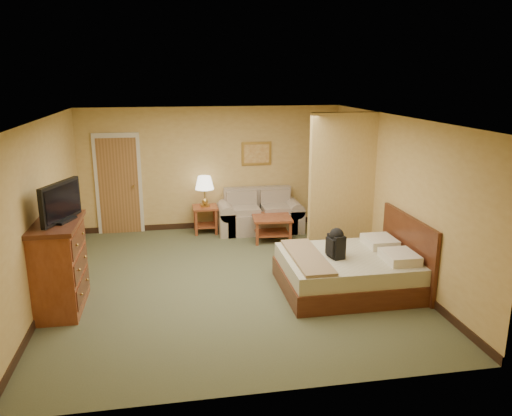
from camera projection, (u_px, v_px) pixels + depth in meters
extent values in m
plane|color=#4D5134|center=(231.00, 281.00, 8.08)|extent=(6.00, 6.00, 0.00)
plane|color=white|center=(229.00, 118.00, 7.41)|extent=(6.00, 6.00, 0.00)
cube|color=tan|center=(212.00, 169.00, 10.60)|extent=(5.50, 0.02, 2.60)
cube|color=tan|center=(43.00, 211.00, 7.29)|extent=(0.02, 6.00, 2.60)
cube|color=tan|center=(395.00, 196.00, 8.21)|extent=(0.02, 6.00, 2.60)
cube|color=tan|center=(342.00, 185.00, 8.99)|extent=(1.20, 0.15, 2.60)
cube|color=beige|center=(119.00, 184.00, 10.31)|extent=(0.94, 0.06, 2.10)
cube|color=brown|center=(119.00, 186.00, 10.31)|extent=(0.80, 0.04, 2.00)
cylinder|color=#AE8A40|center=(133.00, 186.00, 10.31)|extent=(0.04, 0.12, 0.04)
cube|color=black|center=(214.00, 224.00, 10.91)|extent=(5.50, 0.02, 0.12)
cube|color=gray|center=(260.00, 221.00, 10.59)|extent=(1.46, 0.78, 0.44)
cube|color=gray|center=(257.00, 197.00, 10.80)|extent=(1.46, 0.19, 0.46)
cube|color=gray|center=(226.00, 222.00, 10.46)|extent=(0.31, 0.78, 0.49)
cube|color=gray|center=(293.00, 218.00, 10.70)|extent=(0.31, 0.78, 0.49)
cube|color=brown|center=(205.00, 207.00, 10.43)|extent=(0.51, 0.51, 0.04)
cube|color=brown|center=(206.00, 225.00, 10.53)|extent=(0.43, 0.43, 0.03)
cube|color=brown|center=(196.00, 224.00, 10.27)|extent=(0.05, 0.05, 0.52)
cube|color=brown|center=(216.00, 223.00, 10.34)|extent=(0.05, 0.05, 0.52)
cube|color=brown|center=(195.00, 218.00, 10.66)|extent=(0.05, 0.05, 0.52)
cube|color=brown|center=(214.00, 217.00, 10.73)|extent=(0.05, 0.05, 0.52)
cylinder|color=#AE8A40|center=(205.00, 205.00, 10.42)|extent=(0.19, 0.19, 0.04)
cylinder|color=#AE8A40|center=(205.00, 194.00, 10.35)|extent=(0.03, 0.03, 0.32)
cone|color=white|center=(204.00, 183.00, 10.29)|extent=(0.39, 0.39, 0.27)
cube|color=brown|center=(272.00, 217.00, 9.98)|extent=(0.82, 0.82, 0.04)
cube|color=brown|center=(272.00, 232.00, 10.06)|extent=(0.70, 0.70, 0.03)
cube|color=brown|center=(259.00, 235.00, 9.68)|extent=(0.05, 0.05, 0.46)
cube|color=brown|center=(284.00, 223.00, 10.41)|extent=(0.05, 0.05, 0.46)
cube|color=#B78E3F|center=(256.00, 154.00, 10.67)|extent=(0.64, 0.03, 0.50)
cube|color=#B47437|center=(257.00, 154.00, 10.65)|extent=(0.54, 0.02, 0.39)
cube|color=brown|center=(60.00, 268.00, 6.97)|extent=(0.56, 1.13, 1.23)
cube|color=#461E10|center=(55.00, 224.00, 6.81)|extent=(0.63, 1.21, 0.06)
cube|color=black|center=(62.00, 220.00, 6.81)|extent=(0.35, 0.44, 0.03)
cube|color=black|center=(60.00, 202.00, 6.74)|extent=(0.38, 0.86, 0.54)
cube|color=#461E10|center=(348.00, 280.00, 7.73)|extent=(2.05, 1.64, 0.31)
cube|color=beige|center=(349.00, 263.00, 7.66)|extent=(1.99, 1.58, 0.25)
cube|color=#461E10|center=(408.00, 251.00, 7.79)|extent=(0.06, 1.74, 1.13)
cube|color=white|center=(400.00, 257.00, 7.38)|extent=(0.46, 0.56, 0.14)
cube|color=white|center=(380.00, 242.00, 8.06)|extent=(0.46, 0.56, 0.14)
cube|color=olive|center=(307.00, 257.00, 7.51)|extent=(0.46, 1.54, 0.05)
cube|color=black|center=(336.00, 246.00, 7.50)|extent=(0.23, 0.30, 0.36)
sphere|color=black|center=(337.00, 235.00, 7.45)|extent=(0.21, 0.21, 0.21)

